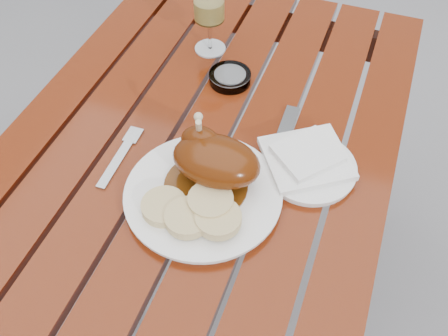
# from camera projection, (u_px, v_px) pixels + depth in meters

# --- Properties ---
(ground) EXTENTS (60.00, 60.00, 0.00)m
(ground) POSITION_uv_depth(u_px,v_px,m) (210.00, 293.00, 1.63)
(ground) COLOR slate
(ground) RESTS_ON ground
(table) EXTENTS (0.80, 1.20, 0.75)m
(table) POSITION_uv_depth(u_px,v_px,m) (207.00, 230.00, 1.35)
(table) COLOR maroon
(table) RESTS_ON ground
(dinner_plate) EXTENTS (0.40, 0.40, 0.02)m
(dinner_plate) POSITION_uv_depth(u_px,v_px,m) (203.00, 195.00, 0.94)
(dinner_plate) COLOR white
(dinner_plate) RESTS_ON table
(roast_duck) EXTENTS (0.18, 0.16, 0.12)m
(roast_duck) POSITION_uv_depth(u_px,v_px,m) (213.00, 159.00, 0.93)
(roast_duck) COLOR #4F2709
(roast_duck) RESTS_ON dinner_plate
(bread_dumplings) EXTENTS (0.19, 0.13, 0.03)m
(bread_dumplings) POSITION_uv_depth(u_px,v_px,m) (195.00, 211.00, 0.89)
(bread_dumplings) COLOR #CFBE7E
(bread_dumplings) RESTS_ON dinner_plate
(wine_glass) EXTENTS (0.09, 0.09, 0.18)m
(wine_glass) POSITION_uv_depth(u_px,v_px,m) (209.00, 18.00, 1.18)
(wine_glass) COLOR #D2C05F
(wine_glass) RESTS_ON table
(side_plate) EXTENTS (0.24, 0.24, 0.02)m
(side_plate) POSITION_uv_depth(u_px,v_px,m) (309.00, 168.00, 0.99)
(side_plate) COLOR white
(side_plate) RESTS_ON table
(napkin) EXTENTS (0.21, 0.21, 0.01)m
(napkin) POSITION_uv_depth(u_px,v_px,m) (306.00, 158.00, 0.99)
(napkin) COLOR white
(napkin) RESTS_ON side_plate
(ashtray) EXTENTS (0.11, 0.11, 0.02)m
(ashtray) POSITION_uv_depth(u_px,v_px,m) (230.00, 77.00, 1.16)
(ashtray) COLOR #B2B7BC
(ashtray) RESTS_ON table
(fork) EXTENTS (0.02, 0.16, 0.01)m
(fork) POSITION_uv_depth(u_px,v_px,m) (118.00, 159.00, 1.01)
(fork) COLOR gray
(fork) RESTS_ON table
(knife) EXTENTS (0.03, 0.22, 0.01)m
(knife) POSITION_uv_depth(u_px,v_px,m) (276.00, 155.00, 1.02)
(knife) COLOR gray
(knife) RESTS_ON table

